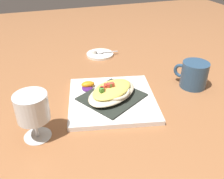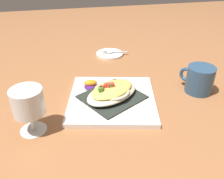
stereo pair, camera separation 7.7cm
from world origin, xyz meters
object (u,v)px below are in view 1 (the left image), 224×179
(gratin_dish, at_px, (112,91))
(creamer_saucer, at_px, (100,54))
(stemmed_glass, at_px, (33,110))
(coffee_mug, at_px, (194,76))
(orange_garnish, at_px, (88,85))
(spoon, at_px, (101,52))
(square_plate, at_px, (112,99))
(creamer_cup_0, at_px, (94,52))

(gratin_dish, distance_m, creamer_saucer, 0.38)
(stemmed_glass, bearing_deg, coffee_mug, 9.58)
(stemmed_glass, bearing_deg, gratin_dish, 21.17)
(stemmed_glass, bearing_deg, orange_garnish, 44.70)
(creamer_saucer, relative_size, spoon, 1.23)
(gratin_dish, distance_m, spoon, 0.38)
(gratin_dish, bearing_deg, stemmed_glass, -158.83)
(coffee_mug, bearing_deg, creamer_saucer, 122.39)
(square_plate, relative_size, orange_garnish, 4.84)
(gratin_dish, bearing_deg, square_plate, 14.87)
(square_plate, bearing_deg, stemmed_glass, -158.83)
(creamer_saucer, xyz_separation_m, creamer_cup_0, (-0.03, 0.00, 0.01))
(orange_garnish, bearing_deg, coffee_mug, -13.78)
(gratin_dish, xyz_separation_m, coffee_mug, (0.30, -0.00, 0.00))
(coffee_mug, height_order, spoon, coffee_mug)
(spoon, bearing_deg, creamer_cup_0, 170.97)
(stemmed_glass, bearing_deg, creamer_cup_0, 58.93)
(gratin_dish, height_order, creamer_saucer, gratin_dish)
(square_plate, relative_size, stemmed_glass, 2.09)
(gratin_dish, height_order, stemmed_glass, stemmed_glass)
(stemmed_glass, distance_m, creamer_saucer, 0.56)
(stemmed_glass, height_order, spoon, stemmed_glass)
(square_plate, bearing_deg, spoon, 78.59)
(square_plate, distance_m, orange_garnish, 0.11)
(coffee_mug, bearing_deg, orange_garnish, 166.22)
(orange_garnish, bearing_deg, spoon, 64.71)
(stemmed_glass, height_order, creamer_saucer, stemmed_glass)
(gratin_dish, distance_m, orange_garnish, 0.11)
(creamer_saucer, bearing_deg, orange_garnish, -114.05)
(gratin_dish, relative_size, coffee_mug, 1.93)
(spoon, xyz_separation_m, creamer_cup_0, (-0.03, 0.01, 0.00))
(square_plate, xyz_separation_m, gratin_dish, (-0.00, -0.00, 0.03))
(coffee_mug, xyz_separation_m, stemmed_glass, (-0.54, -0.09, 0.05))
(stemmed_glass, xyz_separation_m, creamer_saucer, (0.31, 0.46, -0.08))
(creamer_saucer, xyz_separation_m, spoon, (0.01, -0.00, 0.01))
(creamer_cup_0, bearing_deg, creamer_saucer, -9.03)
(orange_garnish, height_order, coffee_mug, coffee_mug)
(stemmed_glass, distance_m, spoon, 0.56)
(square_plate, height_order, creamer_cup_0, creamer_cup_0)
(orange_garnish, xyz_separation_m, spoon, (0.13, 0.28, -0.01))
(orange_garnish, height_order, stemmed_glass, stemmed_glass)
(square_plate, height_order, creamer_saucer, square_plate)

